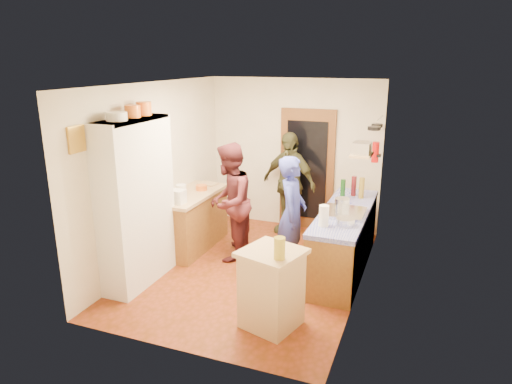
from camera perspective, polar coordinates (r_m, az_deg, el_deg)
The scene contains 44 objects.
floor at distance 6.61m, azimuth -0.50°, elevation -9.84°, with size 3.00×4.00×0.02m, color maroon.
ceiling at distance 5.94m, azimuth -0.56°, elevation 13.48°, with size 3.00×4.00×0.02m, color silver.
wall_back at distance 8.00m, azimuth 4.77°, elevation 4.72°, with size 3.00×0.02×2.60m, color beige.
wall_front at distance 4.43m, azimuth -10.13°, elevation -5.24°, with size 3.00×0.02×2.60m, color beige.
wall_left at distance 6.83m, azimuth -12.42°, elevation 2.35°, with size 0.02×4.00×2.60m, color beige.
wall_right at distance 5.79m, azimuth 13.53°, elevation -0.26°, with size 0.02×4.00×2.60m, color beige.
door_frame at distance 7.95m, azimuth 6.37°, elevation 2.76°, with size 0.95×0.06×2.10m, color brown.
door_glass at distance 7.92m, azimuth 6.31°, elevation 2.70°, with size 0.70×0.02×1.70m, color black.
hutch_body at distance 6.13m, azimuth -14.71°, elevation -1.35°, with size 0.40×1.20×2.20m, color silver.
hutch_top_shelf at distance 5.90m, azimuth -15.47°, elevation 8.68°, with size 0.40×1.14×0.04m, color silver.
plate_stack at distance 5.69m, azimuth -17.04°, elevation 9.02°, with size 0.25×0.25×0.10m, color white.
orange_pot_a at distance 5.95m, azimuth -15.15°, elevation 9.70°, with size 0.19×0.19×0.15m, color orange.
orange_pot_b at distance 6.14m, azimuth -13.84°, elevation 10.08°, with size 0.20×0.20×0.17m, color orange.
left_counter_base at distance 7.29m, azimuth -8.03°, elevation -3.71°, with size 0.60×1.40×0.85m, color brown.
left_counter_top at distance 7.15m, azimuth -8.17°, elevation -0.32°, with size 0.64×1.44×0.05m, color tan.
toaster at distance 6.66m, azimuth -9.98°, elevation -0.55°, with size 0.26×0.18×0.20m, color white.
kettle at distance 6.98m, azimuth -9.34°, elevation 0.19°, with size 0.16×0.16×0.18m, color white.
orange_bowl at distance 7.27m, azimuth -6.83°, elevation 0.55°, with size 0.18×0.18×0.08m, color orange.
chopping_board at distance 7.60m, azimuth -6.05°, elevation 1.05°, with size 0.30×0.22×0.03m, color tan.
right_counter_base at distance 6.59m, azimuth 10.94°, elevation -6.16°, with size 0.60×2.20×0.84m, color brown.
right_counter_top at distance 6.43m, azimuth 11.16°, elevation -2.45°, with size 0.62×2.22×0.06m, color #0B0FA6.
hob at distance 6.25m, azimuth 10.90°, elevation -2.50°, with size 0.55×0.58×0.04m, color silver.
pot_on_hob at distance 6.36m, azimuth 10.72°, elevation -1.35°, with size 0.20×0.20×0.13m, color silver.
bottle_a at distance 6.91m, azimuth 10.81°, elevation 0.40°, with size 0.07×0.07×0.29m, color #143F14.
bottle_b at distance 7.06m, azimuth 12.12°, elevation 0.74°, with size 0.08×0.08×0.30m, color #591419.
bottle_c at distance 6.96m, azimuth 13.06°, elevation 0.50°, with size 0.08×0.08×0.31m, color olive.
paper_towel at distance 5.73m, azimuth 8.48°, elevation -2.95°, with size 0.12×0.12×0.27m, color white.
mixing_bowl at distance 5.82m, azimuth 11.11°, elevation -3.66°, with size 0.24×0.24×0.09m, color silver.
island_base at distance 5.19m, azimuth 1.95°, elevation -12.21°, with size 0.55×0.55×0.86m, color tan.
island_top at distance 4.99m, azimuth 2.00°, elevation -7.62°, with size 0.62×0.62×0.05m, color tan.
cutting_board at distance 5.05m, azimuth 1.87°, elevation -7.19°, with size 0.35×0.28×0.02m, color white.
oil_jar at distance 4.75m, azimuth 2.96°, elevation -7.03°, with size 0.12×0.12×0.24m, color #AD9E2D.
pan_rail at distance 7.13m, azimuth 15.25°, elevation 8.89°, with size 0.02×0.02×0.65m, color silver.
pan_hang_a at distance 6.98m, azimuth 14.51°, elevation 7.71°, with size 0.18×0.18×0.05m, color black.
pan_hang_b at distance 7.18m, azimuth 14.70°, elevation 7.77°, with size 0.16×0.16×0.05m, color black.
pan_hang_c at distance 7.38m, azimuth 14.89°, elevation 8.05°, with size 0.17×0.17×0.05m, color black.
wall_shelf at distance 6.14m, azimuth 13.06°, elevation 4.58°, with size 0.26×0.42×0.03m, color tan.
radio at distance 6.12m, azimuth 13.12°, elevation 5.41°, with size 0.22×0.30×0.15m, color silver.
ext_bracket at distance 7.40m, azimuth 15.13°, elevation 4.43°, with size 0.06×0.10×0.04m, color black.
fire_extinguisher at distance 7.39m, azimuth 14.69°, elevation 4.85°, with size 0.11×0.11×0.32m, color red.
picture_frame at distance 5.46m, azimuth -21.54°, elevation 6.16°, with size 0.03×0.25×0.30m, color gold.
person_hob at distance 6.35m, azimuth 4.76°, elevation -2.87°, with size 0.60×0.39×1.65m, color #30389A.
person_left at distance 6.76m, azimuth -2.97°, elevation -1.16°, with size 0.85×0.66×1.75m, color #4D1D22.
person_back at distance 7.72m, azimuth 4.15°, elevation 1.07°, with size 1.03×0.43×1.75m, color #3F3F24.
Camera 1 is at (2.17, -5.52, 2.92)m, focal length 32.00 mm.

